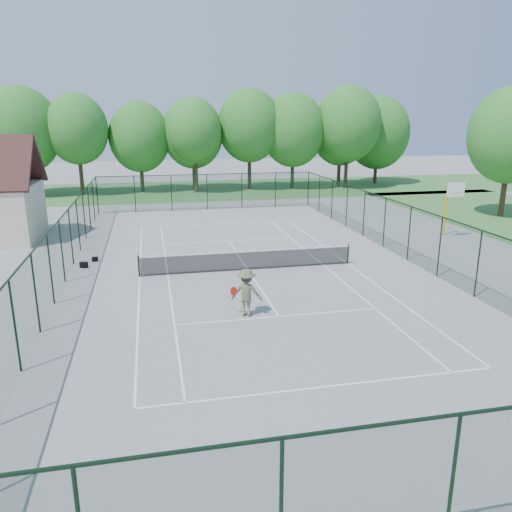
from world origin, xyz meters
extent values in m
plane|color=gray|center=(0.00, 0.00, 0.00)|extent=(140.00, 140.00, 0.00)
cube|color=#447C39|center=(0.00, 30.00, 0.01)|extent=(80.00, 16.00, 0.01)
cube|color=white|center=(0.00, 11.88, 0.00)|extent=(10.97, 0.08, 0.01)
cube|color=white|center=(0.00, -11.88, 0.00)|extent=(10.97, 0.08, 0.01)
cube|color=white|center=(0.00, 6.40, 0.00)|extent=(8.23, 0.08, 0.01)
cube|color=white|center=(0.00, -6.40, 0.00)|extent=(8.23, 0.08, 0.01)
cube|color=white|center=(5.49, 0.00, 0.00)|extent=(0.08, 23.77, 0.01)
cube|color=white|center=(-5.49, 0.00, 0.00)|extent=(0.08, 23.77, 0.01)
cube|color=white|center=(4.12, 0.00, 0.00)|extent=(0.08, 23.77, 0.01)
cube|color=white|center=(-4.12, 0.00, 0.00)|extent=(0.08, 23.77, 0.01)
cube|color=white|center=(0.00, 0.00, 0.00)|extent=(0.08, 12.80, 0.01)
cylinder|color=black|center=(-5.50, 0.00, 0.55)|extent=(0.08, 0.08, 1.10)
cylinder|color=black|center=(5.50, 0.00, 0.55)|extent=(0.08, 0.08, 1.10)
cube|color=black|center=(0.00, 0.00, 0.50)|extent=(11.00, 0.02, 0.96)
cube|color=white|center=(0.00, 0.00, 1.00)|extent=(11.00, 0.05, 0.07)
cube|color=#15331F|center=(0.00, 18.00, 1.50)|extent=(18.00, 0.02, 3.00)
cube|color=#15331F|center=(0.00, -18.00, 1.50)|extent=(18.00, 0.02, 3.00)
cube|color=#15331F|center=(9.00, 0.00, 1.50)|extent=(0.02, 36.00, 3.00)
cube|color=#15331F|center=(-9.00, 0.00, 1.50)|extent=(0.02, 36.00, 3.00)
cube|color=black|center=(0.00, 18.00, 3.00)|extent=(18.00, 0.05, 0.05)
cube|color=black|center=(0.00, -18.00, 3.00)|extent=(18.00, 0.05, 0.05)
cube|color=black|center=(9.00, 0.00, 3.00)|extent=(0.05, 36.00, 0.05)
cube|color=black|center=(-9.00, 0.00, 3.00)|extent=(0.05, 36.00, 0.05)
cylinder|color=#3E301F|center=(-16.50, 30.00, 2.10)|extent=(0.40, 0.40, 4.20)
ellipsoid|color=#38872F|center=(-16.50, 30.00, 6.00)|extent=(6.40, 6.40, 7.40)
cylinder|color=#3E301F|center=(0.00, 30.00, 2.10)|extent=(0.40, 0.40, 4.20)
ellipsoid|color=#38872F|center=(0.00, 30.00, 6.00)|extent=(6.40, 6.40, 7.40)
cylinder|color=#3E301F|center=(16.50, 30.00, 2.10)|extent=(0.40, 0.40, 4.20)
ellipsoid|color=#38872F|center=(16.50, 30.00, 6.00)|extent=(6.40, 6.40, 7.40)
cylinder|color=#E0A600|center=(14.30, 4.95, 1.75)|extent=(0.12, 0.12, 3.50)
cube|color=#E0A600|center=(14.30, 4.50, 3.35)|extent=(0.08, 0.90, 0.08)
cube|color=white|center=(14.30, 4.05, 3.20)|extent=(1.20, 0.05, 0.90)
torus|color=#DE3A00|center=(14.30, 3.82, 3.05)|extent=(0.48, 0.48, 0.02)
cylinder|color=#3E301F|center=(22.47, 9.95, 2.22)|extent=(0.42, 0.42, 4.43)
ellipsoid|color=#38872F|center=(22.47, 9.95, 6.33)|extent=(6.33, 6.33, 7.39)
cube|color=black|center=(-8.38, 2.21, 0.15)|extent=(0.44, 0.35, 0.31)
cube|color=black|center=(-7.92, 3.33, 0.12)|extent=(0.35, 0.26, 0.25)
imported|color=#5C5F42|center=(-1.23, -6.00, 0.97)|extent=(1.42, 1.10, 1.93)
sphere|color=gold|center=(-0.35, -5.60, 1.06)|extent=(0.07, 0.07, 0.07)
camera|label=1|loc=(-4.74, -24.26, 7.65)|focal=35.00mm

